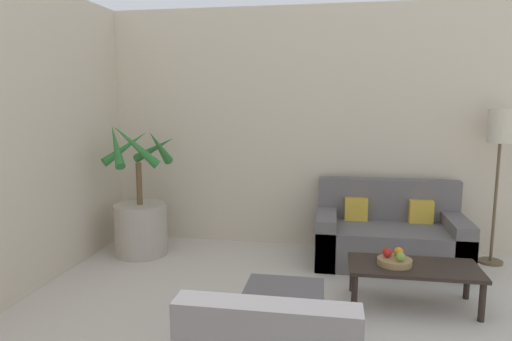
{
  "coord_description": "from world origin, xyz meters",
  "views": [
    {
      "loc": [
        -0.64,
        1.22,
        1.67
      ],
      "look_at": [
        -1.38,
        5.5,
        1.0
      ],
      "focal_mm": 32.0,
      "sensor_mm": 36.0,
      "label": 1
    }
  ],
  "objects_px": {
    "coffee_table": "(413,271)",
    "apple_red": "(387,253)",
    "ottoman": "(283,317)",
    "potted_palm": "(141,217)",
    "floor_lamp": "(501,137)",
    "fruit_bowl": "(395,262)",
    "sofa_loveseat": "(389,237)",
    "orange_fruit": "(399,252)",
    "apple_green": "(400,257)"
  },
  "relations": [
    {
      "from": "sofa_loveseat",
      "to": "apple_red",
      "type": "distance_m",
      "value": 1.01
    },
    {
      "from": "apple_green",
      "to": "orange_fruit",
      "type": "height_order",
      "value": "orange_fruit"
    },
    {
      "from": "floor_lamp",
      "to": "ottoman",
      "type": "bearing_deg",
      "value": -135.17
    },
    {
      "from": "ottoman",
      "to": "apple_red",
      "type": "bearing_deg",
      "value": 45.72
    },
    {
      "from": "sofa_loveseat",
      "to": "apple_green",
      "type": "bearing_deg",
      "value": -91.83
    },
    {
      "from": "fruit_bowl",
      "to": "sofa_loveseat",
      "type": "bearing_deg",
      "value": 86.06
    },
    {
      "from": "coffee_table",
      "to": "apple_red",
      "type": "xyz_separation_m",
      "value": [
        -0.21,
        0.02,
        0.13
      ]
    },
    {
      "from": "floor_lamp",
      "to": "coffee_table",
      "type": "distance_m",
      "value": 1.82
    },
    {
      "from": "potted_palm",
      "to": "coffee_table",
      "type": "distance_m",
      "value": 2.84
    },
    {
      "from": "floor_lamp",
      "to": "sofa_loveseat",
      "type": "bearing_deg",
      "value": -171.59
    },
    {
      "from": "coffee_table",
      "to": "fruit_bowl",
      "type": "distance_m",
      "value": 0.17
    },
    {
      "from": "floor_lamp",
      "to": "ottoman",
      "type": "xyz_separation_m",
      "value": [
        -1.95,
        -1.94,
        -1.12
      ]
    },
    {
      "from": "coffee_table",
      "to": "apple_red",
      "type": "bearing_deg",
      "value": 173.99
    },
    {
      "from": "potted_palm",
      "to": "floor_lamp",
      "type": "distance_m",
      "value": 3.81
    },
    {
      "from": "apple_red",
      "to": "orange_fruit",
      "type": "distance_m",
      "value": 0.1
    },
    {
      "from": "sofa_loveseat",
      "to": "coffee_table",
      "type": "height_order",
      "value": "sofa_loveseat"
    },
    {
      "from": "sofa_loveseat",
      "to": "orange_fruit",
      "type": "relative_size",
      "value": 19.5
    },
    {
      "from": "floor_lamp",
      "to": "apple_red",
      "type": "bearing_deg",
      "value": -135.77
    },
    {
      "from": "potted_palm",
      "to": "apple_green",
      "type": "bearing_deg",
      "value": -18.62
    },
    {
      "from": "floor_lamp",
      "to": "fruit_bowl",
      "type": "bearing_deg",
      "value": -133.62
    },
    {
      "from": "coffee_table",
      "to": "ottoman",
      "type": "distance_m",
      "value": 1.25
    },
    {
      "from": "sofa_loveseat",
      "to": "fruit_bowl",
      "type": "bearing_deg",
      "value": -93.94
    },
    {
      "from": "fruit_bowl",
      "to": "ottoman",
      "type": "relative_size",
      "value": 0.5
    },
    {
      "from": "potted_palm",
      "to": "apple_green",
      "type": "height_order",
      "value": "potted_palm"
    },
    {
      "from": "sofa_loveseat",
      "to": "floor_lamp",
      "type": "distance_m",
      "value": 1.48
    },
    {
      "from": "sofa_loveseat",
      "to": "apple_green",
      "type": "height_order",
      "value": "sofa_loveseat"
    },
    {
      "from": "floor_lamp",
      "to": "apple_green",
      "type": "distance_m",
      "value": 1.85
    },
    {
      "from": "fruit_bowl",
      "to": "orange_fruit",
      "type": "xyz_separation_m",
      "value": [
        0.04,
        0.07,
        0.06
      ]
    },
    {
      "from": "apple_red",
      "to": "coffee_table",
      "type": "bearing_deg",
      "value": -6.01
    },
    {
      "from": "apple_red",
      "to": "orange_fruit",
      "type": "bearing_deg",
      "value": 21.22
    },
    {
      "from": "apple_green",
      "to": "orange_fruit",
      "type": "relative_size",
      "value": 0.97
    },
    {
      "from": "coffee_table",
      "to": "potted_palm",
      "type": "bearing_deg",
      "value": 163.26
    },
    {
      "from": "apple_red",
      "to": "ottoman",
      "type": "bearing_deg",
      "value": -134.28
    },
    {
      "from": "coffee_table",
      "to": "apple_red",
      "type": "height_order",
      "value": "apple_red"
    },
    {
      "from": "fruit_bowl",
      "to": "orange_fruit",
      "type": "distance_m",
      "value": 0.1
    },
    {
      "from": "apple_red",
      "to": "potted_palm",
      "type": "bearing_deg",
      "value": 162.41
    },
    {
      "from": "orange_fruit",
      "to": "ottoman",
      "type": "distance_m",
      "value": 1.22
    },
    {
      "from": "potted_palm",
      "to": "fruit_bowl",
      "type": "xyz_separation_m",
      "value": [
        2.57,
        -0.83,
        -0.05
      ]
    },
    {
      "from": "fruit_bowl",
      "to": "apple_red",
      "type": "distance_m",
      "value": 0.09
    },
    {
      "from": "potted_palm",
      "to": "coffee_table",
      "type": "relative_size",
      "value": 1.41
    },
    {
      "from": "ottoman",
      "to": "floor_lamp",
      "type": "bearing_deg",
      "value": 44.83
    },
    {
      "from": "apple_green",
      "to": "ottoman",
      "type": "bearing_deg",
      "value": -140.57
    },
    {
      "from": "ottoman",
      "to": "fruit_bowl",
      "type": "bearing_deg",
      "value": 42.6
    },
    {
      "from": "fruit_bowl",
      "to": "potted_palm",
      "type": "bearing_deg",
      "value": 162.17
    },
    {
      "from": "potted_palm",
      "to": "orange_fruit",
      "type": "distance_m",
      "value": 2.72
    },
    {
      "from": "floor_lamp",
      "to": "apple_red",
      "type": "xyz_separation_m",
      "value": [
        -1.17,
        -1.14,
        -0.88
      ]
    },
    {
      "from": "fruit_bowl",
      "to": "ottoman",
      "type": "height_order",
      "value": "fruit_bowl"
    },
    {
      "from": "ottoman",
      "to": "orange_fruit",
      "type": "bearing_deg",
      "value": 43.7
    },
    {
      "from": "potted_palm",
      "to": "sofa_loveseat",
      "type": "relative_size",
      "value": 0.99
    },
    {
      "from": "coffee_table",
      "to": "apple_green",
      "type": "distance_m",
      "value": 0.19
    }
  ]
}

